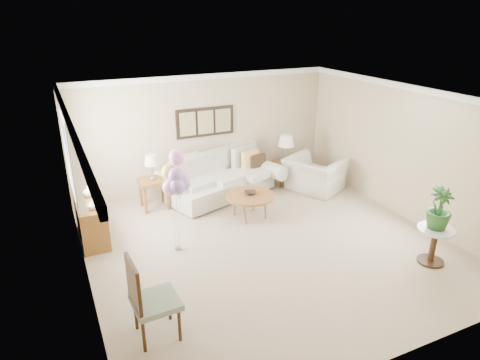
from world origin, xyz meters
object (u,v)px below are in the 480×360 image
Objects in this scene: coffee_table at (250,196)px; accent_chair at (148,298)px; armchair at (314,175)px; sofa at (221,179)px; balloon_cluster at (175,178)px.

accent_chair reaches higher than coffee_table.
coffee_table is 3.64m from accent_chair.
armchair is at bearing 34.60° from accent_chair.
coffee_table is at bearing -84.93° from sofa.
balloon_cluster is at bearing 63.01° from accent_chair.
armchair is at bearing -16.66° from sofa.
accent_chair is (-2.63, -2.52, 0.14)m from coffee_table.
coffee_table is at bearing 83.34° from armchair.
balloon_cluster is at bearing -129.70° from sofa.
accent_chair is at bearing -136.24° from coffee_table.
sofa is 2.63m from balloon_cluster.
sofa is 1.62× the size of balloon_cluster.
balloon_cluster is (0.96, 1.88, 0.76)m from accent_chair.
coffee_table is 0.82× the size of armchair.
sofa is 2.56× the size of accent_chair.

